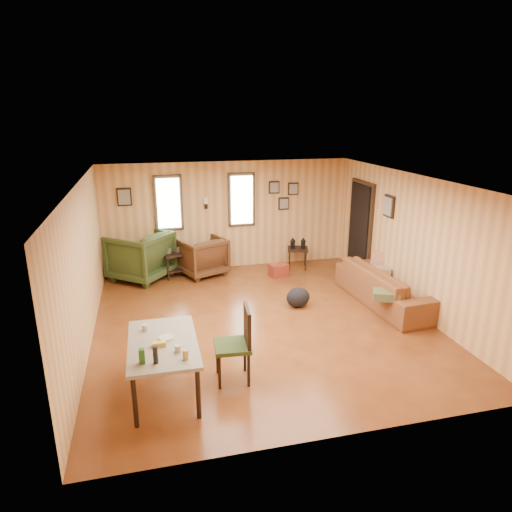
{
  "coord_description": "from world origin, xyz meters",
  "views": [
    {
      "loc": [
        -1.78,
        -6.85,
        3.41
      ],
      "look_at": [
        0.0,
        0.4,
        1.05
      ],
      "focal_mm": 32.0,
      "sensor_mm": 36.0,
      "label": 1
    }
  ],
  "objects_px": {
    "side_table": "(298,247)",
    "dining_table": "(163,347)",
    "sofa": "(388,280)",
    "recliner_green": "(140,254)",
    "recliner_brown": "(202,254)",
    "end_table": "(174,260)"
  },
  "relations": [
    {
      "from": "side_table",
      "to": "sofa",
      "type": "bearing_deg",
      "value": -67.49
    },
    {
      "from": "sofa",
      "to": "recliner_brown",
      "type": "xyz_separation_m",
      "value": [
        -3.12,
        2.41,
        0.0
      ]
    },
    {
      "from": "sofa",
      "to": "recliner_green",
      "type": "relative_size",
      "value": 2.09
    },
    {
      "from": "sofa",
      "to": "recliner_brown",
      "type": "bearing_deg",
      "value": 48.6
    },
    {
      "from": "sofa",
      "to": "dining_table",
      "type": "height_order",
      "value": "sofa"
    },
    {
      "from": "side_table",
      "to": "dining_table",
      "type": "distance_m",
      "value": 5.3
    },
    {
      "from": "recliner_green",
      "to": "end_table",
      "type": "xyz_separation_m",
      "value": [
        0.7,
        -0.03,
        -0.2
      ]
    },
    {
      "from": "recliner_brown",
      "to": "dining_table",
      "type": "distance_m",
      "value": 4.45
    },
    {
      "from": "end_table",
      "to": "recliner_brown",
      "type": "bearing_deg",
      "value": -1.2
    },
    {
      "from": "sofa",
      "to": "dining_table",
      "type": "relative_size",
      "value": 1.68
    },
    {
      "from": "sofa",
      "to": "recliner_green",
      "type": "distance_m",
      "value": 5.05
    },
    {
      "from": "side_table",
      "to": "dining_table",
      "type": "bearing_deg",
      "value": -127.08
    },
    {
      "from": "recliner_green",
      "to": "dining_table",
      "type": "xyz_separation_m",
      "value": [
        0.26,
        -4.36,
        0.09
      ]
    },
    {
      "from": "recliner_green",
      "to": "recliner_brown",
      "type": "bearing_deg",
      "value": 127.56
    },
    {
      "from": "sofa",
      "to": "recliner_brown",
      "type": "distance_m",
      "value": 3.94
    },
    {
      "from": "sofa",
      "to": "recliner_green",
      "type": "xyz_separation_m",
      "value": [
        -4.42,
        2.45,
        0.1
      ]
    },
    {
      "from": "dining_table",
      "to": "side_table",
      "type": "bearing_deg",
      "value": 53.35
    },
    {
      "from": "side_table",
      "to": "end_table",
      "type": "bearing_deg",
      "value": 177.83
    },
    {
      "from": "sofa",
      "to": "dining_table",
      "type": "bearing_deg",
      "value": 110.95
    },
    {
      "from": "end_table",
      "to": "side_table",
      "type": "height_order",
      "value": "side_table"
    },
    {
      "from": "recliner_brown",
      "to": "recliner_green",
      "type": "bearing_deg",
      "value": -24.84
    },
    {
      "from": "recliner_brown",
      "to": "end_table",
      "type": "relative_size",
      "value": 1.41
    }
  ]
}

